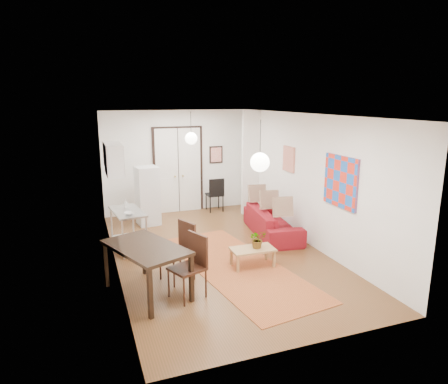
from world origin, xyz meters
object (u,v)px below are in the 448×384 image
object	(u,v)px
kitchen_counter	(128,225)
dining_table	(146,251)
dining_chair_near	(175,246)
coffee_table	(253,251)
fridge	(148,196)
sofa	(272,222)
dining_chair_far	(185,260)
black_side_chair	(213,191)

from	to	relation	value
kitchen_counter	dining_table	xyz separation A→B (m)	(0.04, -2.17, 0.20)
kitchen_counter	dining_chair_near	world-z (taller)	dining_chair_near
kitchen_counter	dining_table	distance (m)	2.18
coffee_table	kitchen_counter	xyz separation A→B (m)	(-2.15, 1.76, 0.23)
kitchen_counter	dining_chair_near	distance (m)	1.83
coffee_table	fridge	world-z (taller)	fridge
fridge	dining_table	size ratio (longest dim) A/B	0.87
sofa	coffee_table	distance (m)	1.96
kitchen_counter	dining_chair_far	size ratio (longest dim) A/B	1.14
sofa	fridge	size ratio (longest dim) A/B	1.43
sofa	dining_table	world-z (taller)	dining_table
kitchen_counter	fridge	size ratio (longest dim) A/B	0.79
sofa	kitchen_counter	xyz separation A→B (m)	(-3.36, 0.20, 0.24)
coffee_table	dining_table	xyz separation A→B (m)	(-2.12, -0.42, 0.43)
black_side_chair	coffee_table	bearing A→B (deg)	82.08
dining_chair_near	kitchen_counter	bearing A→B (deg)	177.95
dining_chair_near	black_side_chair	size ratio (longest dim) A/B	1.07
dining_table	dining_chair_far	distance (m)	0.66
sofa	dining_chair_far	xyz separation A→B (m)	(-2.72, -2.21, 0.30)
coffee_table	dining_chair_far	distance (m)	1.68
sofa	dining_chair_near	bearing A→B (deg)	127.08
kitchen_counter	dining_table	world-z (taller)	kitchen_counter
black_side_chair	fridge	bearing A→B (deg)	19.78
kitchen_counter	dining_chair_far	bearing A→B (deg)	-82.69
sofa	fridge	world-z (taller)	fridge
fridge	dining_table	distance (m)	3.88
fridge	dining_chair_near	world-z (taller)	fridge
dining_chair_near	black_side_chair	world-z (taller)	dining_chair_near
black_side_chair	dining_table	bearing A→B (deg)	59.45
dining_chair_near	dining_chair_far	distance (m)	0.70
kitchen_counter	black_side_chair	world-z (taller)	black_side_chair
sofa	coffee_table	world-z (taller)	sofa
dining_chair_far	dining_table	bearing A→B (deg)	-134.41
kitchen_counter	dining_chair_near	xyz separation A→B (m)	(0.64, -1.72, 0.06)
coffee_table	kitchen_counter	distance (m)	2.79
dining_table	black_side_chair	bearing A→B (deg)	59.37
black_side_chair	dining_chair_far	bearing A→B (deg)	66.46
dining_chair_far	kitchen_counter	bearing A→B (deg)	172.35
dining_chair_far	black_side_chair	size ratio (longest dim) A/B	1.07
coffee_table	fridge	xyz separation A→B (m)	(-1.46, 3.41, 0.44)
kitchen_counter	black_side_chair	bearing A→B (deg)	33.58
dining_chair_near	black_side_chair	distance (m)	4.60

